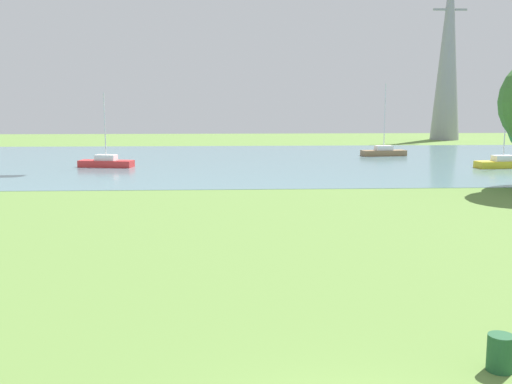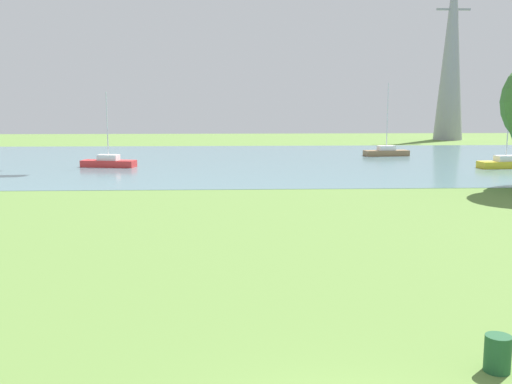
{
  "view_description": "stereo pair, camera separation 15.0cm",
  "coord_description": "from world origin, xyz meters",
  "px_view_note": "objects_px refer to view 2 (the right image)",
  "views": [
    {
      "loc": [
        -2.12,
        -8.71,
        5.7
      ],
      "look_at": [
        -0.95,
        14.19,
        2.23
      ],
      "focal_mm": 41.42,
      "sensor_mm": 36.0,
      "label": 1
    },
    {
      "loc": [
        -1.97,
        -8.71,
        5.7
      ],
      "look_at": [
        -0.95,
        14.19,
        2.23
      ],
      "focal_mm": 41.42,
      "sensor_mm": 36.0,
      "label": 2
    }
  ],
  "objects_px": {
    "sailboat_brown": "(386,152)",
    "electricity_pylon": "(452,47)",
    "litter_bin": "(498,354)",
    "sailboat_red": "(109,162)",
    "sailboat_yellow": "(506,163)"
  },
  "relations": [
    {
      "from": "sailboat_yellow",
      "to": "litter_bin",
      "type": "bearing_deg",
      "value": -115.5
    },
    {
      "from": "litter_bin",
      "to": "sailboat_yellow",
      "type": "relative_size",
      "value": 0.13
    },
    {
      "from": "sailboat_brown",
      "to": "sailboat_yellow",
      "type": "relative_size",
      "value": 1.28
    },
    {
      "from": "electricity_pylon",
      "to": "sailboat_yellow",
      "type": "bearing_deg",
      "value": -103.57
    },
    {
      "from": "sailboat_brown",
      "to": "electricity_pylon",
      "type": "relative_size",
      "value": 0.27
    },
    {
      "from": "sailboat_brown",
      "to": "sailboat_red",
      "type": "distance_m",
      "value": 29.52
    },
    {
      "from": "electricity_pylon",
      "to": "sailboat_red",
      "type": "bearing_deg",
      "value": -139.89
    },
    {
      "from": "sailboat_red",
      "to": "electricity_pylon",
      "type": "height_order",
      "value": "electricity_pylon"
    },
    {
      "from": "sailboat_brown",
      "to": "sailboat_red",
      "type": "xyz_separation_m",
      "value": [
        -27.8,
        -9.94,
        -0.01
      ]
    },
    {
      "from": "sailboat_red",
      "to": "litter_bin",
      "type": "bearing_deg",
      "value": -68.24
    },
    {
      "from": "litter_bin",
      "to": "electricity_pylon",
      "type": "height_order",
      "value": "electricity_pylon"
    },
    {
      "from": "litter_bin",
      "to": "electricity_pylon",
      "type": "xyz_separation_m",
      "value": [
        28.32,
        79.26,
        13.81
      ]
    },
    {
      "from": "sailboat_brown",
      "to": "sailboat_yellow",
      "type": "height_order",
      "value": "sailboat_brown"
    },
    {
      "from": "sailboat_red",
      "to": "sailboat_brown",
      "type": "bearing_deg",
      "value": 19.67
    },
    {
      "from": "sailboat_yellow",
      "to": "electricity_pylon",
      "type": "distance_m",
      "value": 43.64
    }
  ]
}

